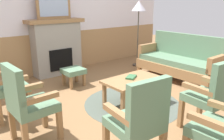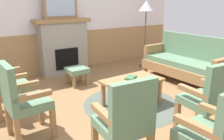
{
  "view_description": "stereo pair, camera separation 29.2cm",
  "coord_description": "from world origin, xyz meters",
  "px_view_note": "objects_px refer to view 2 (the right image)",
  "views": [
    {
      "loc": [
        -2.3,
        -2.41,
        1.64
      ],
      "look_at": [
        0.0,
        0.35,
        0.55
      ],
      "focal_mm": 35.97,
      "sensor_mm": 36.0,
      "label": 1
    },
    {
      "loc": [
        -2.07,
        -2.59,
        1.64
      ],
      "look_at": [
        0.0,
        0.35,
        0.55
      ],
      "focal_mm": 35.97,
      "sensor_mm": 36.0,
      "label": 2
    }
  ],
  "objects_px": {
    "framed_picture": "(61,6)",
    "coffee_table": "(132,83)",
    "armchair_front_center": "(216,131)",
    "fireplace": "(63,46)",
    "footstool": "(77,71)",
    "armchair_front_left": "(209,97)",
    "armchair_near_fireplace": "(4,80)",
    "armchair_by_window_left": "(22,98)",
    "armchair_corner_left": "(126,120)",
    "couch": "(185,63)",
    "book_on_table": "(131,77)",
    "floor_lamp_by_couch": "(146,10)"
  },
  "relations": [
    {
      "from": "footstool",
      "to": "armchair_front_left",
      "type": "distance_m",
      "value": 2.68
    },
    {
      "from": "couch",
      "to": "armchair_front_center",
      "type": "height_order",
      "value": "same"
    },
    {
      "from": "couch",
      "to": "footstool",
      "type": "xyz_separation_m",
      "value": [
        -1.98,
        1.12,
        -0.11
      ]
    },
    {
      "from": "armchair_by_window_left",
      "to": "armchair_front_center",
      "type": "distance_m",
      "value": 2.13
    },
    {
      "from": "fireplace",
      "to": "coffee_table",
      "type": "relative_size",
      "value": 1.35
    },
    {
      "from": "book_on_table",
      "to": "coffee_table",
      "type": "bearing_deg",
      "value": -104.83
    },
    {
      "from": "armchair_front_center",
      "to": "floor_lamp_by_couch",
      "type": "distance_m",
      "value": 4.14
    },
    {
      "from": "armchair_corner_left",
      "to": "coffee_table",
      "type": "bearing_deg",
      "value": 47.27
    },
    {
      "from": "armchair_corner_left",
      "to": "footstool",
      "type": "bearing_deg",
      "value": 74.09
    },
    {
      "from": "fireplace",
      "to": "book_on_table",
      "type": "distance_m",
      "value": 2.28
    },
    {
      "from": "footstool",
      "to": "fireplace",
      "type": "bearing_deg",
      "value": 82.04
    },
    {
      "from": "footstool",
      "to": "armchair_by_window_left",
      "type": "xyz_separation_m",
      "value": [
        -1.4,
        -1.36,
        0.25
      ]
    },
    {
      "from": "fireplace",
      "to": "couch",
      "type": "xyz_separation_m",
      "value": [
        1.85,
        -2.06,
        -0.26
      ]
    },
    {
      "from": "coffee_table",
      "to": "armchair_front_left",
      "type": "relative_size",
      "value": 0.98
    },
    {
      "from": "couch",
      "to": "armchair_front_left",
      "type": "relative_size",
      "value": 1.84
    },
    {
      "from": "armchair_near_fireplace",
      "to": "fireplace",
      "type": "bearing_deg",
      "value": 42.78
    },
    {
      "from": "armchair_front_center",
      "to": "armchair_corner_left",
      "type": "xyz_separation_m",
      "value": [
        -0.53,
        0.62,
        0.0
      ]
    },
    {
      "from": "armchair_near_fireplace",
      "to": "book_on_table",
      "type": "bearing_deg",
      "value": -24.36
    },
    {
      "from": "armchair_by_window_left",
      "to": "footstool",
      "type": "bearing_deg",
      "value": 44.03
    },
    {
      "from": "couch",
      "to": "footstool",
      "type": "height_order",
      "value": "couch"
    },
    {
      "from": "framed_picture",
      "to": "armchair_front_left",
      "type": "distance_m",
      "value": 3.72
    },
    {
      "from": "coffee_table",
      "to": "armchair_front_center",
      "type": "bearing_deg",
      "value": -105.63
    },
    {
      "from": "framed_picture",
      "to": "book_on_table",
      "type": "relative_size",
      "value": 3.51
    },
    {
      "from": "fireplace",
      "to": "book_on_table",
      "type": "relative_size",
      "value": 5.71
    },
    {
      "from": "fireplace",
      "to": "floor_lamp_by_couch",
      "type": "distance_m",
      "value": 2.23
    },
    {
      "from": "armchair_front_center",
      "to": "floor_lamp_by_couch",
      "type": "xyz_separation_m",
      "value": [
        2.27,
        3.34,
        0.91
      ]
    },
    {
      "from": "framed_picture",
      "to": "armchair_corner_left",
      "type": "height_order",
      "value": "framed_picture"
    },
    {
      "from": "framed_picture",
      "to": "armchair_by_window_left",
      "type": "xyz_separation_m",
      "value": [
        -1.54,
        -2.3,
        -1.02
      ]
    },
    {
      "from": "armchair_corner_left",
      "to": "floor_lamp_by_couch",
      "type": "xyz_separation_m",
      "value": [
        2.8,
        2.71,
        0.91
      ]
    },
    {
      "from": "framed_picture",
      "to": "coffee_table",
      "type": "distance_m",
      "value": 2.61
    },
    {
      "from": "footstool",
      "to": "armchair_by_window_left",
      "type": "distance_m",
      "value": 1.97
    },
    {
      "from": "couch",
      "to": "coffee_table",
      "type": "distance_m",
      "value": 1.7
    },
    {
      "from": "fireplace",
      "to": "armchair_by_window_left",
      "type": "height_order",
      "value": "fireplace"
    },
    {
      "from": "couch",
      "to": "book_on_table",
      "type": "xyz_separation_m",
      "value": [
        -1.66,
        -0.21,
        0.06
      ]
    },
    {
      "from": "book_on_table",
      "to": "footstool",
      "type": "xyz_separation_m",
      "value": [
        -0.32,
        1.33,
        -0.17
      ]
    },
    {
      "from": "floor_lamp_by_couch",
      "to": "armchair_by_window_left",
      "type": "bearing_deg",
      "value": -155.48
    },
    {
      "from": "armchair_by_window_left",
      "to": "floor_lamp_by_couch",
      "type": "distance_m",
      "value": 3.95
    },
    {
      "from": "coffee_table",
      "to": "armchair_by_window_left",
      "type": "xyz_separation_m",
      "value": [
        -1.71,
        0.02,
        0.15
      ]
    },
    {
      "from": "couch",
      "to": "armchair_by_window_left",
      "type": "relative_size",
      "value": 1.84
    },
    {
      "from": "footstool",
      "to": "armchair_near_fireplace",
      "type": "distance_m",
      "value": 1.56
    },
    {
      "from": "armchair_front_center",
      "to": "framed_picture",
      "type": "bearing_deg",
      "value": 85.66
    },
    {
      "from": "framed_picture",
      "to": "armchair_front_center",
      "type": "bearing_deg",
      "value": -94.34
    },
    {
      "from": "fireplace",
      "to": "armchair_front_center",
      "type": "height_order",
      "value": "fireplace"
    },
    {
      "from": "footstool",
      "to": "armchair_corner_left",
      "type": "xyz_separation_m",
      "value": [
        -0.71,
        -2.48,
        0.25
      ]
    },
    {
      "from": "footstool",
      "to": "armchair_by_window_left",
      "type": "relative_size",
      "value": 0.41
    },
    {
      "from": "couch",
      "to": "armchair_corner_left",
      "type": "relative_size",
      "value": 1.84
    },
    {
      "from": "framed_picture",
      "to": "couch",
      "type": "distance_m",
      "value": 3.0
    },
    {
      "from": "fireplace",
      "to": "floor_lamp_by_couch",
      "type": "height_order",
      "value": "floor_lamp_by_couch"
    },
    {
      "from": "coffee_table",
      "to": "footstool",
      "type": "relative_size",
      "value": 2.4
    },
    {
      "from": "armchair_corner_left",
      "to": "floor_lamp_by_couch",
      "type": "bearing_deg",
      "value": 44.11
    }
  ]
}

